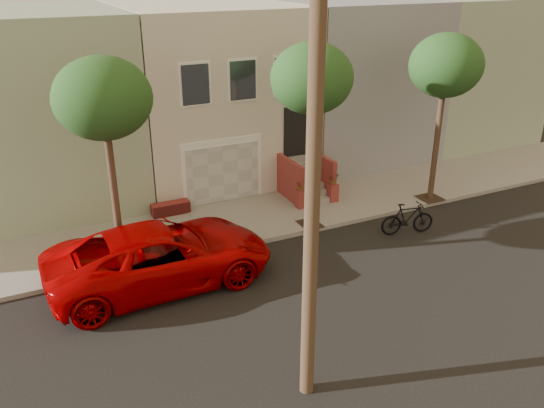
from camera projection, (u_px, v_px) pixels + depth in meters
name	position (u px, v px, depth m)	size (l,w,h in m)	color
ground	(343.00, 288.00, 16.16)	(90.00, 90.00, 0.00)	black
sidewalk	(265.00, 216.00, 20.54)	(40.00, 3.70, 0.15)	gray
house_row	(207.00, 90.00, 23.93)	(33.10, 11.70, 7.00)	beige
tree_left	(103.00, 100.00, 15.08)	(2.70, 2.57, 6.30)	#2D2116
tree_mid	(312.00, 80.00, 17.68)	(2.70, 2.57, 6.30)	#2D2116
tree_right	(446.00, 67.00, 19.87)	(2.70, 2.57, 6.30)	#2D2116
pickup_truck	(161.00, 256.00, 16.07)	(2.99, 6.49, 1.80)	#B00002
motorcycle	(408.00, 218.00, 19.17)	(0.54, 1.91, 1.15)	black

